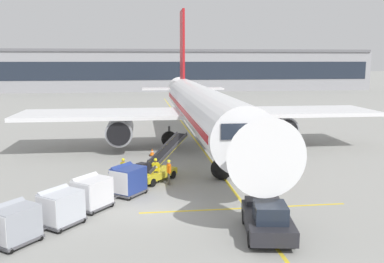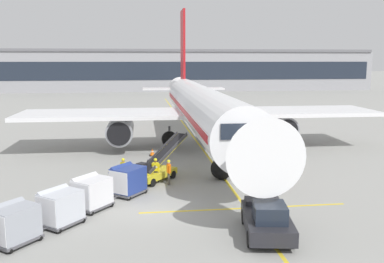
% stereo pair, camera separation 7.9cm
% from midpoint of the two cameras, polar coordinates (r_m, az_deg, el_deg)
% --- Properties ---
extents(ground_plane, '(600.00, 600.00, 0.00)m').
position_cam_midpoint_polar(ground_plane, '(24.07, -5.31, -10.72)').
color(ground_plane, gray).
extents(parked_airplane, '(33.79, 44.06, 14.94)m').
position_cam_midpoint_polar(parked_airplane, '(40.08, 1.09, 3.21)').
color(parked_airplane, white).
rests_on(parked_airplane, ground).
extents(belt_loader, '(4.36, 4.89, 2.98)m').
position_cam_midpoint_polar(belt_loader, '(29.88, -4.92, -4.94)').
color(belt_loader, gold).
rests_on(belt_loader, ground).
extents(baggage_cart_lead, '(2.49, 2.64, 1.91)m').
position_cam_midpoint_polar(baggage_cart_lead, '(26.77, -8.76, -6.44)').
color(baggage_cart_lead, '#515156').
rests_on(baggage_cart_lead, ground).
extents(baggage_cart_second, '(2.49, 2.64, 1.91)m').
position_cam_midpoint_polar(baggage_cart_second, '(24.71, -13.52, -7.96)').
color(baggage_cart_second, '#515156').
rests_on(baggage_cart_second, ground).
extents(baggage_cart_third, '(2.49, 2.64, 1.91)m').
position_cam_midpoint_polar(baggage_cart_third, '(22.76, -17.46, -9.67)').
color(baggage_cart_third, '#515156').
rests_on(baggage_cart_third, ground).
extents(baggage_cart_fourth, '(2.49, 2.64, 1.91)m').
position_cam_midpoint_polar(baggage_cart_fourth, '(21.33, -23.05, -11.33)').
color(baggage_cart_fourth, '#515156').
rests_on(baggage_cart_fourth, ground).
extents(pushback_tug, '(2.76, 4.67, 1.83)m').
position_cam_midpoint_polar(pushback_tug, '(20.92, 10.09, -11.61)').
color(pushback_tug, '#232328').
rests_on(pushback_tug, ground).
extents(ground_crew_by_loader, '(0.55, 0.35, 1.74)m').
position_cam_midpoint_polar(ground_crew_by_loader, '(29.14, -5.02, -5.05)').
color(ground_crew_by_loader, '#514C42').
rests_on(ground_crew_by_loader, ground).
extents(ground_crew_by_carts, '(0.29, 0.57, 1.74)m').
position_cam_midpoint_polar(ground_crew_by_carts, '(28.63, -3.23, -5.29)').
color(ground_crew_by_carts, '#514C42').
rests_on(ground_crew_by_carts, ground).
extents(ground_crew_marshaller, '(0.42, 0.47, 1.74)m').
position_cam_midpoint_polar(ground_crew_marshaller, '(29.44, -9.34, -4.99)').
color(ground_crew_marshaller, '#333847').
rests_on(ground_crew_marshaller, ground).
extents(safety_cone_engine_keepout, '(0.56, 0.56, 0.64)m').
position_cam_midpoint_polar(safety_cone_engine_keepout, '(37.56, -5.47, -2.81)').
color(safety_cone_engine_keepout, black).
rests_on(safety_cone_engine_keepout, ground).
extents(apron_guidance_line_lead_in, '(0.20, 110.00, 0.01)m').
position_cam_midpoint_polar(apron_guidance_line_lead_in, '(39.96, 1.39, -2.47)').
color(apron_guidance_line_lead_in, yellow).
rests_on(apron_guidance_line_lead_in, ground).
extents(apron_guidance_line_stop_bar, '(12.00, 0.20, 0.01)m').
position_cam_midpoint_polar(apron_guidance_line_stop_bar, '(24.64, 7.04, -10.26)').
color(apron_guidance_line_stop_bar, yellow).
rests_on(apron_guidance_line_stop_bar, ground).
extents(terminal_building, '(106.85, 14.86, 11.43)m').
position_cam_midpoint_polar(terminal_building, '(122.00, -1.29, 8.30)').
color(terminal_building, '#939399').
rests_on(terminal_building, ground).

